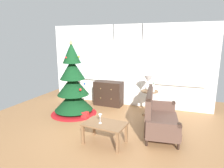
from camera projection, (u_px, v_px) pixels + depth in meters
ground_plane at (102, 130)px, 4.53m from camera, size 6.76×6.76×0.00m
back_wall_with_door at (127, 66)px, 6.16m from camera, size 5.20×0.14×2.55m
christmas_tree at (73, 89)px, 5.46m from camera, size 1.30×1.30×2.08m
dresser_cabinet at (109, 93)px, 6.26m from camera, size 0.91×0.46×0.78m
settee_sofa at (157, 116)px, 4.39m from camera, size 0.88×1.56×0.96m
side_table at (149, 97)px, 5.50m from camera, size 0.50×0.48×0.67m
table_lamp at (148, 81)px, 5.45m from camera, size 0.28×0.28×0.44m
flower_vase at (153, 88)px, 5.34m from camera, size 0.11×0.10×0.35m
coffee_table at (105, 126)px, 3.90m from camera, size 0.88×0.59×0.43m
wine_glass at (100, 117)px, 3.86m from camera, size 0.08×0.08×0.20m
gift_box at (85, 115)px, 5.24m from camera, size 0.17×0.15×0.17m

